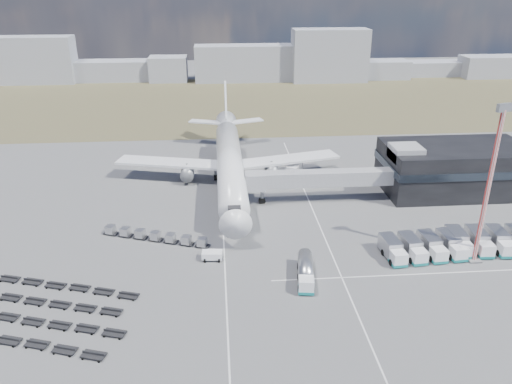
{
  "coord_description": "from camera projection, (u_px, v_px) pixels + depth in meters",
  "views": [
    {
      "loc": [
        -2.53,
        -72.18,
        42.99
      ],
      "look_at": [
        4.68,
        17.06,
        4.0
      ],
      "focal_mm": 35.0,
      "sensor_mm": 36.0,
      "label": 1
    }
  ],
  "objects": [
    {
      "name": "uld_row",
      "position": [
        155.0,
        236.0,
        87.59
      ],
      "size": [
        19.28,
        8.14,
        1.55
      ],
      "rotation": [
        0.0,
        0.0,
        -0.35
      ],
      "color": "black",
      "rests_on": "ground"
    },
    {
      "name": "baggage_dollies",
      "position": [
        25.0,
        310.0,
        69.19
      ],
      "size": [
        32.35,
        22.01,
        0.71
      ],
      "rotation": [
        0.0,
        0.0,
        -0.3
      ],
      "color": "black",
      "rests_on": "ground"
    },
    {
      "name": "airliner",
      "position": [
        229.0,
        160.0,
        110.79
      ],
      "size": [
        51.59,
        64.53,
        17.62
      ],
      "color": "white",
      "rests_on": "ground"
    },
    {
      "name": "jet_bridge",
      "position": [
        310.0,
        179.0,
        101.13
      ],
      "size": [
        30.3,
        3.8,
        7.05
      ],
      "color": "#939399",
      "rests_on": "ground"
    },
    {
      "name": "floodlight_mast",
      "position": [
        488.0,
        187.0,
        76.61
      ],
      "size": [
        2.5,
        2.02,
        26.13
      ],
      "rotation": [
        0.0,
        0.0,
        0.26
      ],
      "color": "red",
      "rests_on": "ground"
    },
    {
      "name": "fuel_tanker",
      "position": [
        306.0,
        271.0,
        76.15
      ],
      "size": [
        3.58,
        9.39,
        2.96
      ],
      "rotation": [
        0.0,
        0.0,
        -0.14
      ],
      "color": "white",
      "rests_on": "ground"
    },
    {
      "name": "skyline",
      "position": [
        156.0,
        63.0,
        215.66
      ],
      "size": [
        299.68,
        23.42,
        23.02
      ],
      "color": "#989BA6",
      "rests_on": "ground"
    },
    {
      "name": "pushback_tug",
      "position": [
        212.0,
        256.0,
        81.79
      ],
      "size": [
        3.45,
        2.12,
        1.49
      ],
      "primitive_type": "cube",
      "rotation": [
        0.0,
        0.0,
        -0.08
      ],
      "color": "white",
      "rests_on": "ground"
    },
    {
      "name": "service_trucks_far",
      "position": [
        489.0,
        241.0,
        84.56
      ],
      "size": [
        13.5,
        7.94,
        2.92
      ],
      "rotation": [
        0.0,
        0.0,
        -0.05
      ],
      "color": "white",
      "rests_on": "ground"
    },
    {
      "name": "catering_truck",
      "position": [
        294.0,
        170.0,
        115.56
      ],
      "size": [
        5.03,
        6.91,
        2.94
      ],
      "rotation": [
        0.0,
        0.0,
        -0.43
      ],
      "color": "white",
      "rests_on": "ground"
    },
    {
      "name": "grass_strip",
      "position": [
        223.0,
        102.0,
        183.83
      ],
      "size": [
        420.0,
        90.0,
        0.01
      ],
      "primitive_type": "cube",
      "color": "brown",
      "rests_on": "ground"
    },
    {
      "name": "terminal",
      "position": [
        454.0,
        167.0,
        106.64
      ],
      "size": [
        30.4,
        16.4,
        11.0
      ],
      "color": "black",
      "rests_on": "ground"
    },
    {
      "name": "ground",
      "position": [
        236.0,
        255.0,
        83.31
      ],
      "size": [
        420.0,
        420.0,
        0.0
      ],
      "primitive_type": "plane",
      "color": "#565659",
      "rests_on": "ground"
    },
    {
      "name": "service_trucks_near",
      "position": [
        422.0,
        247.0,
        82.76
      ],
      "size": [
        13.33,
        8.07,
        2.85
      ],
      "rotation": [
        0.0,
        0.0,
        0.08
      ],
      "color": "white",
      "rests_on": "ground"
    },
    {
      "name": "lane_markings",
      "position": [
        292.0,
        244.0,
        86.77
      ],
      "size": [
        47.12,
        110.0,
        0.01
      ],
      "color": "silver",
      "rests_on": "ground"
    }
  ]
}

